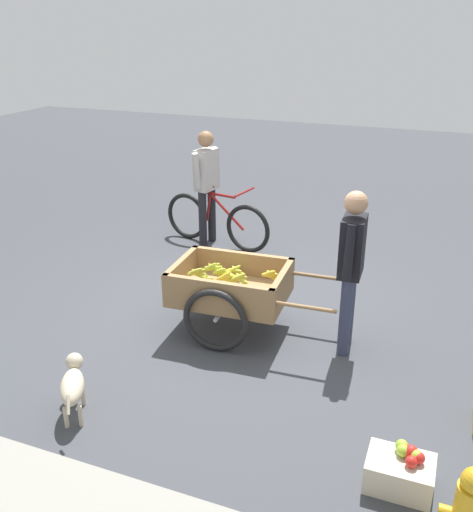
{
  "coord_description": "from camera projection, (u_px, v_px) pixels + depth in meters",
  "views": [
    {
      "loc": [
        -1.89,
        4.91,
        2.92
      ],
      "look_at": [
        0.01,
        0.08,
        0.75
      ],
      "focal_mm": 40.05,
      "sensor_mm": 36.0,
      "label": 1
    }
  ],
  "objects": [
    {
      "name": "vendor_person",
      "position": [
        351.0,
        259.0,
        5.11
      ],
      "size": [
        0.22,
        0.56,
        1.55
      ],
      "color": "#333851",
      "rests_on": "ground"
    },
    {
      "name": "ground_plane",
      "position": [
        240.0,
        319.0,
        5.98
      ],
      "size": [
        24.0,
        24.0,
        0.0
      ],
      "primitive_type": "plane",
      "color": "#3D3F44"
    },
    {
      "name": "cyclist_person",
      "position": [
        207.0,
        178.0,
        7.65
      ],
      "size": [
        0.26,
        0.6,
        1.56
      ],
      "color": "black",
      "rests_on": "ground"
    },
    {
      "name": "dog",
      "position": [
        73.0,
        384.0,
        4.47
      ],
      "size": [
        0.4,
        0.59,
        0.4
      ],
      "color": "beige",
      "rests_on": "ground"
    },
    {
      "name": "bicycle",
      "position": [
        217.0,
        221.0,
        7.8
      ],
      "size": [
        1.64,
        0.49,
        0.85
      ],
      "color": "black",
      "rests_on": "ground"
    },
    {
      "name": "mixed_fruit_crate",
      "position": [
        401.0,
        471.0,
        3.8
      ],
      "size": [
        0.44,
        0.32,
        0.31
      ],
      "color": "beige",
      "rests_on": "ground"
    },
    {
      "name": "fruit_cart",
      "position": [
        231.0,
        289.0,
        5.63
      ],
      "size": [
        1.69,
        0.97,
        0.73
      ],
      "color": "#937047",
      "rests_on": "ground"
    }
  ]
}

